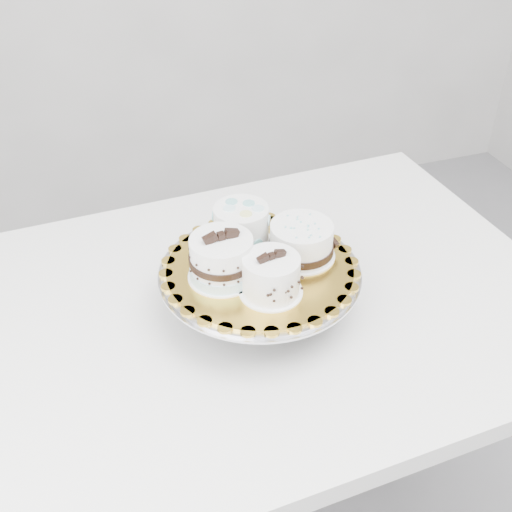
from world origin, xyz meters
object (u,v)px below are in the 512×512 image
object	(u,v)px
table	(237,335)
cake_ribbon	(302,242)
cake_stand	(260,282)
cake_banded	(222,260)
cake_swirl	(271,277)
cake_board	(260,268)
cake_dots	(241,225)

from	to	relation	value
table	cake_ribbon	bearing A→B (deg)	-13.16
cake_stand	cake_banded	world-z (taller)	cake_banded
table	cake_stand	size ratio (longest dim) A/B	3.56
cake_stand	cake_swirl	size ratio (longest dim) A/B	3.31
table	cake_board	bearing A→B (deg)	-42.22
cake_swirl	cake_stand	bearing A→B (deg)	76.43
cake_board	cake_dots	xyz separation A→B (m)	(-0.01, 0.08, 0.04)
cake_stand	cake_swirl	distance (m)	0.10
cake_stand	cake_board	bearing A→B (deg)	180.00
cake_board	cake_dots	bearing A→B (deg)	94.85
cake_stand	cake_dots	size ratio (longest dim) A/B	2.93
cake_dots	cake_ribbon	size ratio (longest dim) A/B	0.91
cake_board	cake_dots	distance (m)	0.09
cake_stand	cake_banded	bearing A→B (deg)	-175.60
cake_board	cake_swirl	distance (m)	0.08
cake_banded	cake_dots	bearing A→B (deg)	49.31
cake_stand	cake_dots	distance (m)	0.11
cake_banded	table	bearing A→B (deg)	39.61
cake_dots	cake_ribbon	xyz separation A→B (m)	(0.09, -0.07, -0.01)
cake_stand	cake_swirl	bearing A→B (deg)	-94.62
table	cake_ribbon	distance (m)	0.24
table	cake_banded	xyz separation A→B (m)	(-0.03, -0.03, 0.21)
cake_board	table	bearing A→B (deg)	140.66
cake_swirl	table	bearing A→B (deg)	97.36
cake_swirl	cake_dots	distance (m)	0.15
cake_swirl	cake_banded	world-z (taller)	cake_banded
cake_ribbon	table	bearing A→B (deg)	157.71
cake_board	cake_ribbon	xyz separation A→B (m)	(0.08, 0.01, 0.03)
cake_stand	cake_swirl	xyz separation A→B (m)	(-0.01, -0.07, 0.07)
table	cake_stand	xyz separation A→B (m)	(0.03, -0.03, 0.14)
cake_ribbon	cake_stand	bearing A→B (deg)	173.48
cake_board	cake_swirl	size ratio (longest dim) A/B	3.04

